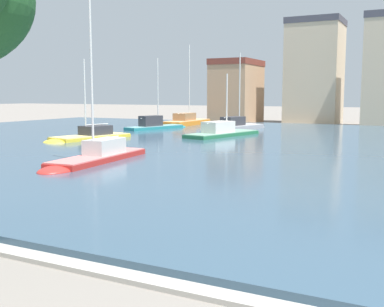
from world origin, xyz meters
name	(u,v)px	position (x,y,z in m)	size (l,w,h in m)	color
harbor_water	(307,148)	(0.00, 33.11, 0.15)	(84.02, 50.27, 0.30)	#334C60
quay_edge_coping	(53,261)	(0.00, 7.73, 0.06)	(84.02, 0.50, 0.12)	#ADA89E
sailboat_grey	(239,127)	(-9.78, 45.09, 0.56)	(3.83, 8.81, 8.12)	#939399
sailboat_green	(226,133)	(-8.26, 37.94, 0.51)	(4.25, 9.66, 5.72)	#236B42
sailboat_teal	(157,126)	(-17.87, 42.20, 0.56)	(3.62, 8.23, 7.66)	teal
sailboat_orange	(189,122)	(-18.04, 49.95, 0.60)	(2.37, 9.37, 9.75)	orange
sailboat_red	(94,158)	(-8.31, 19.70, 0.50)	(2.49, 8.67, 9.25)	red
sailboat_yellow	(87,137)	(-17.05, 29.67, 0.45)	(3.78, 8.01, 6.72)	gold
townhouse_narrow_midrow	(237,91)	(-16.21, 60.75, 4.33)	(5.46, 8.10, 8.62)	tan
townhouse_wide_warehouse	(315,72)	(-6.21, 63.49, 6.89)	(6.91, 6.77, 13.76)	#C6B293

